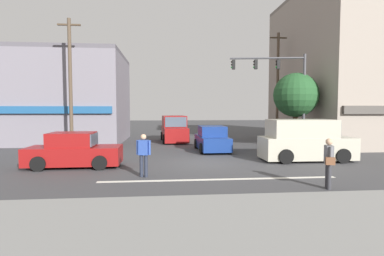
{
  "coord_description": "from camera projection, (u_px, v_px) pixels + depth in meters",
  "views": [
    {
      "loc": [
        -2.07,
        -14.4,
        2.6
      ],
      "look_at": [
        -0.53,
        2.0,
        1.6
      ],
      "focal_mm": 28.0,
      "sensor_mm": 36.0,
      "label": 1
    }
  ],
  "objects": [
    {
      "name": "building_right_corner",
      "position": [
        362.0,
        68.0,
        24.16
      ],
      "size": [
        11.28,
        12.16,
        11.9
      ],
      "color": "gray",
      "rests_on": "ground"
    },
    {
      "name": "pedestrian_foreground_with_bag",
      "position": [
        329.0,
        160.0,
        9.77
      ],
      "size": [
        0.42,
        0.67,
        1.67
      ],
      "color": "#333338",
      "rests_on": "ground"
    },
    {
      "name": "utility_pole_far_right",
      "position": [
        278.0,
        86.0,
        24.57
      ],
      "size": [
        1.4,
        0.22,
        8.86
      ],
      "color": "brown",
      "rests_on": "ground"
    },
    {
      "name": "van_crossing_leftbound",
      "position": [
        305.0,
        141.0,
        15.3
      ],
      "size": [
        4.64,
        2.12,
        2.11
      ],
      "color": "#B7B29E",
      "rests_on": "ground"
    },
    {
      "name": "utility_pole_near_left",
      "position": [
        70.0,
        83.0,
        18.75
      ],
      "size": [
        1.4,
        0.22,
        8.27
      ],
      "color": "brown",
      "rests_on": "ground"
    },
    {
      "name": "street_tree",
      "position": [
        296.0,
        95.0,
        20.05
      ],
      "size": [
        2.97,
        2.97,
        5.08
      ],
      "color": "#4C3823",
      "rests_on": "ground"
    },
    {
      "name": "sedan_crossing_rightbound",
      "position": [
        74.0,
        152.0,
        13.58
      ],
      "size": [
        4.12,
        1.91,
        1.58
      ],
      "color": "maroon",
      "rests_on": "ground"
    },
    {
      "name": "van_waiting_far",
      "position": [
        174.0,
        129.0,
        24.49
      ],
      "size": [
        2.25,
        4.7,
        2.11
      ],
      "color": "maroon",
      "rests_on": "ground"
    },
    {
      "name": "traffic_light_mast",
      "position": [
        284.0,
        84.0,
        19.42
      ],
      "size": [
        4.85,
        0.9,
        6.2
      ],
      "color": "#47474C",
      "rests_on": "ground"
    },
    {
      "name": "building_left_block",
      "position": [
        54.0,
        98.0,
        24.44
      ],
      "size": [
        11.31,
        8.59,
        7.14
      ],
      "color": "slate",
      "rests_on": "ground"
    },
    {
      "name": "sedan_approaching_near",
      "position": [
        212.0,
        140.0,
        19.01
      ],
      "size": [
        1.95,
        4.14,
        1.58
      ],
      "color": "navy",
      "rests_on": "ground"
    },
    {
      "name": "pedestrian_mid_crossing",
      "position": [
        144.0,
        153.0,
        11.54
      ],
      "size": [
        0.56,
        0.3,
        1.67
      ],
      "color": "#232838",
      "rests_on": "ground"
    },
    {
      "name": "sidewalk_curb",
      "position": [
        265.0,
        231.0,
        6.21
      ],
      "size": [
        40.0,
        5.0,
        0.16
      ],
      "primitive_type": "cube",
      "color": "gray",
      "rests_on": "ground"
    },
    {
      "name": "ground_plane",
      "position": [
        207.0,
        163.0,
        14.66
      ],
      "size": [
        120.0,
        120.0,
        0.0
      ],
      "primitive_type": "plane",
      "color": "#3D3D3F"
    },
    {
      "name": "lane_marking_stripe",
      "position": [
        220.0,
        179.0,
        11.18
      ],
      "size": [
        9.0,
        0.24,
        0.01
      ],
      "primitive_type": "cube",
      "color": "silver",
      "rests_on": "ground"
    }
  ]
}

